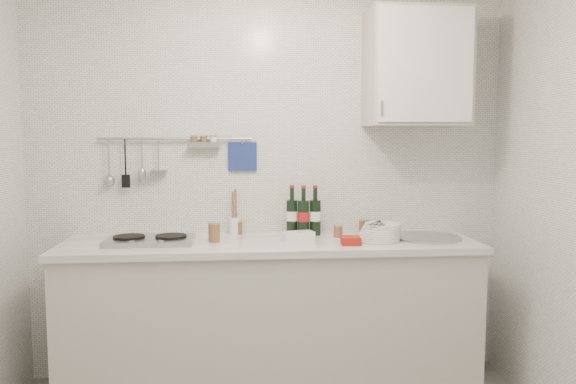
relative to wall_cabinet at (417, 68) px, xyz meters
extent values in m
cube|color=silver|center=(-0.90, 0.18, -0.70)|extent=(3.00, 0.02, 2.50)
cube|color=#AFAAA2|center=(-0.90, -0.12, -1.51)|extent=(2.40, 0.60, 0.88)
cube|color=white|center=(-0.90, -0.12, -1.05)|extent=(2.44, 0.64, 0.04)
cube|color=black|center=(-0.90, -0.10, -1.90)|extent=(2.34, 0.52, 0.10)
cube|color=#93969B|center=(-1.60, -0.12, -1.01)|extent=(0.50, 0.32, 0.03)
cylinder|color=black|center=(-1.72, -0.12, -0.99)|extent=(0.18, 0.18, 0.01)
cylinder|color=black|center=(-1.48, -0.12, -0.99)|extent=(0.18, 0.18, 0.01)
cylinder|color=#93969B|center=(0.05, -0.12, -1.02)|extent=(0.40, 0.40, 0.02)
cylinder|color=#93969B|center=(0.05, -0.12, -1.08)|extent=(0.34, 0.34, 0.10)
cylinder|color=#93969B|center=(-1.47, 0.15, -0.43)|extent=(0.95, 0.02, 0.02)
cube|color=navy|center=(-1.06, 0.17, -0.54)|extent=(0.18, 0.02, 0.18)
cube|color=#AFAAA2|center=(0.00, 0.01, 0.00)|extent=(0.60, 0.35, 0.70)
cube|color=white|center=(0.00, -0.18, 0.00)|extent=(0.56, 0.01, 0.66)
cylinder|color=#93969B|center=(-0.26, -0.19, -0.25)|extent=(0.01, 0.01, 0.08)
cylinder|color=#4F59B4|center=(-1.53, -0.08, -1.02)|extent=(0.26, 0.26, 0.01)
cylinder|color=#4F59B4|center=(-1.52, -0.08, -1.01)|extent=(0.26, 0.26, 0.01)
cylinder|color=white|center=(-0.27, -0.17, -1.02)|extent=(0.26, 0.26, 0.01)
cylinder|color=white|center=(-0.26, -0.16, -1.01)|extent=(0.25, 0.25, 0.01)
cylinder|color=white|center=(-0.26, -0.16, -1.00)|extent=(0.25, 0.25, 0.01)
cylinder|color=white|center=(-0.25, -0.16, -0.99)|extent=(0.24, 0.24, 0.01)
cylinder|color=white|center=(-0.24, -0.15, -0.97)|extent=(0.24, 0.24, 0.01)
cylinder|color=white|center=(-0.24, -0.15, -0.96)|extent=(0.23, 0.23, 0.01)
cylinder|color=white|center=(-0.23, -0.14, -0.95)|extent=(0.22, 0.22, 0.01)
cylinder|color=white|center=(-0.23, -0.14, -0.94)|extent=(0.22, 0.22, 0.01)
cube|color=white|center=(-0.74, -0.13, -1.00)|extent=(0.20, 0.14, 0.06)
cube|color=#A31F12|center=(-0.45, -0.27, -1.01)|extent=(0.12, 0.12, 0.05)
cylinder|color=white|center=(-1.11, 0.13, -0.98)|extent=(0.07, 0.07, 0.10)
cylinder|color=brown|center=(-1.10, 0.13, -0.85)|extent=(0.02, 0.05, 0.21)
cylinder|color=brown|center=(-1.12, 0.14, -0.86)|extent=(0.02, 0.04, 0.19)
cylinder|color=brown|center=(-1.10, 0.13, -0.99)|extent=(0.06, 0.06, 0.08)
cylinder|color=tan|center=(-1.10, 0.13, -0.95)|extent=(0.06, 0.06, 0.01)
cylinder|color=brown|center=(-0.30, 0.07, -0.99)|extent=(0.07, 0.07, 0.08)
cylinder|color=tan|center=(-0.30, 0.07, -0.94)|extent=(0.07, 0.07, 0.01)
cylinder|color=brown|center=(-0.48, -0.03, -1.00)|extent=(0.06, 0.06, 0.07)
cylinder|color=tan|center=(-0.48, -0.03, -0.96)|extent=(0.06, 0.06, 0.01)
cylinder|color=brown|center=(-1.23, -0.12, -0.98)|extent=(0.07, 0.07, 0.11)
cylinder|color=tan|center=(-1.23, -0.12, -0.92)|extent=(0.07, 0.07, 0.01)
camera|label=1|loc=(-1.08, -3.39, -0.41)|focal=35.00mm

